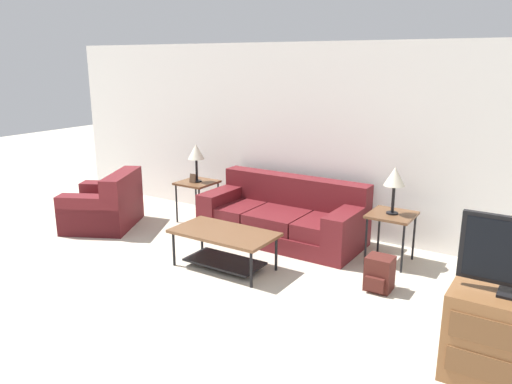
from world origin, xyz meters
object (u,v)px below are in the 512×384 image
Objects in this scene: armchair at (105,207)px; backpack at (379,274)px; side_table_right at (392,219)px; table_lamp_right at (395,178)px; table_lamp_left at (196,153)px; couch at (283,218)px; side_table_left at (197,186)px; coffee_table at (224,241)px.

backpack is at bearing 1.70° from armchair.
table_lamp_right is at bearing 180.00° from side_table_right.
table_lamp_right reaches higher than armchair.
table_lamp_left is at bearing 180.00° from side_table_right.
table_lamp_left is 1.51× the size of backpack.
table_lamp_right is 1.18m from backpack.
backpack is (0.15, -0.80, -0.86)m from table_lamp_right.
armchair is (-2.46, -0.93, -0.01)m from couch.
side_table_right is at bearing 100.61° from backpack.
couch is 2.63m from armchair.
side_table_left is at bearing 165.58° from backpack.
side_table_right is 1.08× the size of table_lamp_left.
coffee_table is 1.97m from table_lamp_left.
couch reaches higher than backpack.
side_table_left is at bearing 138.65° from coffee_table.
armchair is 2.17× the size of side_table_right.
table_lamp_left reaches higher than backpack.
backpack is (3.10, -0.80, -0.36)m from side_table_left.
side_table_left reaches higher than coffee_table.
table_lamp_left reaches higher than couch.
side_table_right is at bearing 0.00° from table_lamp_left.
table_lamp_left is 3.31m from backpack.
backpack is at bearing 13.66° from coffee_table.
table_lamp_left is (-2.95, 0.00, 0.50)m from side_table_right.
table_lamp_right reaches higher than coffee_table.
table_lamp_left is at bearing 138.65° from coffee_table.
side_table_left is at bearing 180.00° from side_table_right.
table_lamp_left reaches higher than armchair.
backpack is at bearing -14.42° from table_lamp_left.
coffee_table is 1.98× the size of side_table_right.
armchair is 2.35× the size of table_lamp_right.
table_lamp_right is (2.95, 0.00, 0.50)m from side_table_left.
couch is 1.65m from table_lamp_right.
side_table_right is (2.95, 0.00, 0.00)m from side_table_left.
table_lamp_right is at bearing 0.00° from table_lamp_left.
side_table_left is at bearing -179.64° from couch.
table_lamp_right is at bearing 37.74° from coffee_table.
table_lamp_right is at bearing 13.14° from armchair.
armchair is at bearing -166.86° from side_table_right.
armchair is 1.54m from table_lamp_left.
side_table_right is 1.64× the size of backpack.
coffee_table is at bearing -94.43° from couch.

